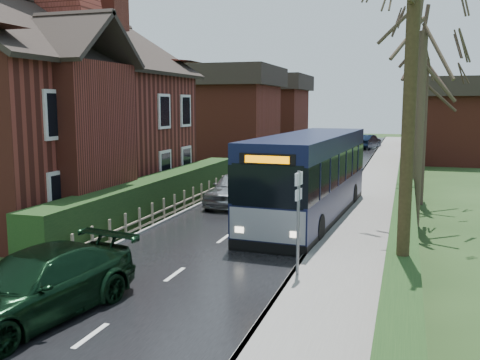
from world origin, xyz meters
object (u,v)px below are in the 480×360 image
(car_silver, at_px, (236,188))
(telegraph_pole, at_px, (406,168))
(car_green, at_px, (36,286))
(bus_stop_sign, at_px, (298,209))
(brick_house, at_px, (50,108))
(bus, at_px, (310,177))

(car_silver, xyz_separation_m, telegraph_pole, (7.30, -12.80, 2.65))
(car_silver, bearing_deg, car_green, -87.25)
(car_silver, height_order, bus_stop_sign, bus_stop_sign)
(brick_house, height_order, telegraph_pole, brick_house)
(bus_stop_sign, relative_size, telegraph_pole, 0.42)
(bus, height_order, car_silver, bus)
(brick_house, relative_size, bus_stop_sign, 5.11)
(bus, xyz_separation_m, car_silver, (-3.70, 2.00, -0.91))
(bus_stop_sign, bearing_deg, bus, 106.47)
(brick_house, xyz_separation_m, car_green, (7.13, -10.32, -3.65))
(brick_house, distance_m, bus, 11.34)
(bus, distance_m, car_green, 12.30)
(brick_house, relative_size, car_silver, 3.27)
(bus, bearing_deg, car_green, -104.43)
(car_green, height_order, telegraph_pole, telegraph_pole)
(brick_house, xyz_separation_m, bus_stop_sign, (11.93, -6.12, -2.49))
(car_silver, bearing_deg, bus, -25.19)
(car_green, bearing_deg, bus_stop_sign, 50.86)
(bus, relative_size, telegraph_pole, 1.66)
(bus, relative_size, car_silver, 2.51)
(car_silver, bearing_deg, telegraph_pole, -57.14)
(brick_house, relative_size, telegraph_pole, 2.17)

